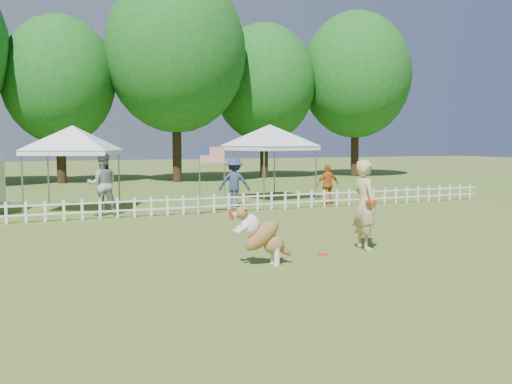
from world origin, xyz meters
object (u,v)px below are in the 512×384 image
spectator_c (328,185)px  flag_pole (200,180)px  canopy_tent_right (270,163)px  dog (263,235)px  spectator_b (234,182)px  canopy_tent_left (74,170)px  frisbee_on_turf (323,254)px  handler (365,205)px  spectator_a (103,184)px

spectator_c → flag_pole: bearing=15.6°
spectator_c → canopy_tent_right: bearing=-60.0°
dog → flag_pole: bearing=85.1°
spectator_b → dog: bearing=96.4°
canopy_tent_left → flag_pole: bearing=-15.1°
canopy_tent_right → frisbee_on_turf: bearing=-123.0°
dog → canopy_tent_left: (-2.26, 9.83, 0.80)m
frisbee_on_turf → spectator_c: bearing=58.7°
flag_pole → spectator_c: size_ratio=1.48×
handler → canopy_tent_left: (-4.84, 9.25, 0.41)m
handler → dog: bearing=107.5°
dog → spectator_c: bearing=57.0°
dog → canopy_tent_left: canopy_tent_left is taller
frisbee_on_turf → spectator_c: spectator_c is taller
canopy_tent_left → spectator_c: bearing=10.4°
flag_pole → spectator_a: bearing=171.2°
spectator_c → handler: bearing=70.2°
spectator_a → handler: bearing=122.0°
canopy_tent_right → spectator_c: (1.12, -2.49, -0.70)m
spectator_b → canopy_tent_right: bearing=-116.0°
canopy_tent_right → spectator_c: size_ratio=1.97×
canopy_tent_left → spectator_a: size_ratio=1.42×
canopy_tent_right → flag_pole: canopy_tent_right is taller
dog → canopy_tent_right: size_ratio=0.39×
spectator_a → flag_pole: bearing=161.5°
canopy_tent_right → spectator_b: 2.86m
frisbee_on_turf → spectator_c: size_ratio=0.14×
handler → canopy_tent_right: canopy_tent_right is taller
canopy_tent_right → spectator_a: size_ratio=1.49×
spectator_c → canopy_tent_left: bearing=-5.3°
dog → canopy_tent_left: bearing=107.1°
handler → spectator_a: bearing=32.7°
handler → canopy_tent_left: bearing=32.5°
frisbee_on_turf → spectator_b: size_ratio=0.12×
spectator_b → spectator_c: bearing=-167.5°
frisbee_on_turf → spectator_a: bearing=110.9°
canopy_tent_left → flag_pole: (3.42, -2.53, -0.28)m
frisbee_on_turf → dog: bearing=-164.4°
spectator_a → spectator_b: spectator_a is taller
spectator_b → spectator_c: spectator_b is taller
canopy_tent_left → spectator_b: (5.18, -0.95, -0.51)m
flag_pole → spectator_a: (-2.73, 1.14, -0.12)m
handler → spectator_c: handler is taller
canopy_tent_right → spectator_b: size_ratio=1.68×
canopy_tent_left → dog: bearing=-55.6°
dog → frisbee_on_turf: size_ratio=5.53×
frisbee_on_turf → spectator_c: (4.72, 7.76, 0.71)m
canopy_tent_left → spectator_a: (0.69, -1.39, -0.40)m
frisbee_on_turf → canopy_tent_right: (3.60, 10.24, 1.41)m
dog → flag_pole: 7.40m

